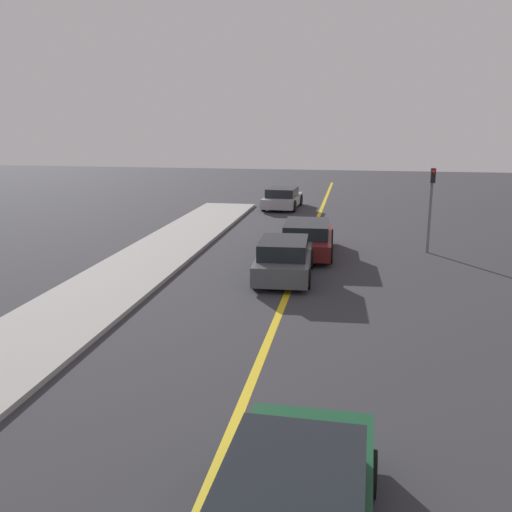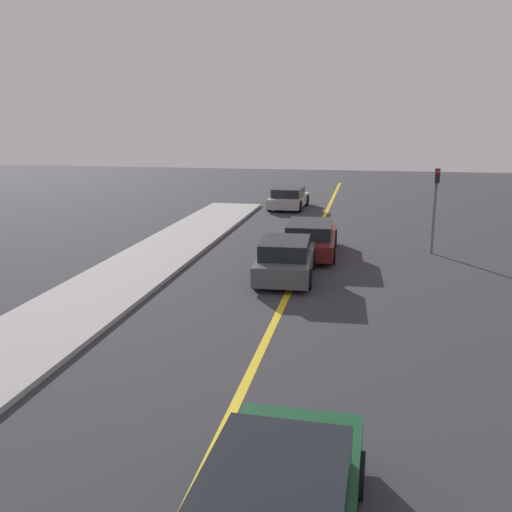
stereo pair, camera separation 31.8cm
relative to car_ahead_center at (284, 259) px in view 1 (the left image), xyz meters
name	(u,v)px [view 1 (the left image)]	position (x,y,z in m)	size (l,w,h in m)	color
road_center_line	(293,280)	(0.33, -0.22, -0.63)	(0.20, 60.00, 0.01)	gold
sidewalk_left	(120,279)	(-5.22, -1.33, -0.57)	(3.02, 33.78, 0.14)	#9E9E99
car_ahead_center	(284,259)	(0.00, 0.00, 0.00)	(2.02, 4.16, 1.32)	#4C5156
car_far_distant	(307,238)	(0.46, 3.56, 0.00)	(2.16, 4.71, 1.29)	maroon
car_parked_left_lot	(282,198)	(-1.98, 15.11, -0.03)	(2.13, 4.21, 1.23)	#9E9EA3
traffic_light	(431,200)	(5.15, 4.57, 1.45)	(0.18, 0.40, 3.33)	slate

